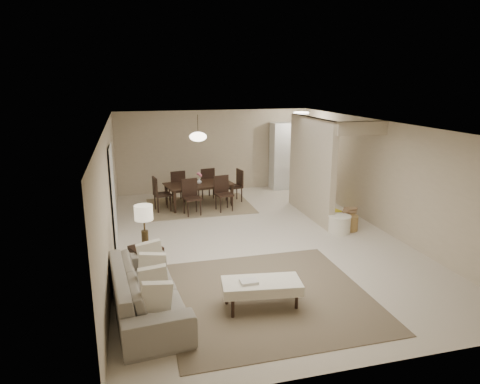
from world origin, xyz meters
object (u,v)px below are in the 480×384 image
object	(u,v)px
sofa	(147,290)
wicker_basket	(349,223)
ottoman_bench	(261,286)
side_table	(146,260)
pantry_cabinet	(290,156)
dining_table	(199,195)
round_pouf	(339,224)

from	to	relation	value
sofa	wicker_basket	xyz separation A→B (m)	(4.70, 2.52, -0.18)
ottoman_bench	side_table	size ratio (longest dim) A/B	2.39
side_table	wicker_basket	distance (m)	4.80
ottoman_bench	wicker_basket	distance (m)	4.12
pantry_cabinet	ottoman_bench	distance (m)	7.66
pantry_cabinet	wicker_basket	world-z (taller)	pantry_cabinet
pantry_cabinet	side_table	bearing A→B (deg)	-131.57
ottoman_bench	dining_table	size ratio (longest dim) A/B	0.70
dining_table	side_table	bearing A→B (deg)	-122.14
ottoman_bench	dining_table	bearing A→B (deg)	97.85
round_pouf	dining_table	bearing A→B (deg)	133.23
round_pouf	dining_table	world-z (taller)	dining_table
side_table	round_pouf	bearing A→B (deg)	14.25
ottoman_bench	wicker_basket	world-z (taller)	ottoman_bench
round_pouf	ottoman_bench	bearing A→B (deg)	-134.96
dining_table	pantry_cabinet	bearing A→B (deg)	12.95
sofa	ottoman_bench	size ratio (longest dim) A/B	1.91
pantry_cabinet	dining_table	size ratio (longest dim) A/B	1.17
round_pouf	wicker_basket	distance (m)	0.31
pantry_cabinet	side_table	distance (m)	7.20
sofa	dining_table	distance (m)	5.58
ottoman_bench	round_pouf	distance (m)	3.84
sofa	wicker_basket	bearing A→B (deg)	-67.24
round_pouf	dining_table	distance (m)	4.00
sofa	side_table	bearing A→B (deg)	-7.61
sofa	dining_table	world-z (taller)	sofa
sofa	wicker_basket	distance (m)	5.33
ottoman_bench	sofa	bearing A→B (deg)	177.56
wicker_basket	side_table	bearing A→B (deg)	-165.45
wicker_basket	sofa	bearing A→B (deg)	-151.82
wicker_basket	ottoman_bench	bearing A→B (deg)	-136.87
round_pouf	wicker_basket	bearing A→B (deg)	18.83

